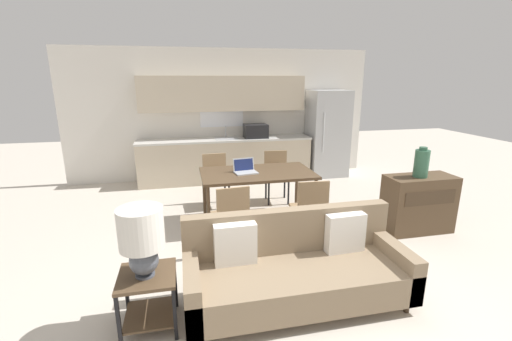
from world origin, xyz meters
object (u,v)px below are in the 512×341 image
at_px(dining_table, 257,176).
at_px(dining_chair_near_left, 231,214).
at_px(couch, 295,269).
at_px(refrigerator, 327,134).
at_px(dining_chair_far_left, 216,177).
at_px(dining_chair_far_right, 276,174).
at_px(vase, 421,163).
at_px(side_table, 148,291).
at_px(laptop, 245,169).
at_px(credenza, 418,204).
at_px(dining_chair_near_right, 310,207).
at_px(table_lamp, 142,236).

xyz_separation_m(dining_table, dining_chair_near_left, (-0.52, -0.84, -0.22)).
bearing_deg(couch, refrigerator, 62.85).
relative_size(couch, dining_chair_far_left, 2.42).
xyz_separation_m(refrigerator, couch, (-2.12, -4.13, -0.60)).
bearing_deg(dining_table, dining_chair_far_right, 57.37).
relative_size(vase, dining_chair_near_left, 0.47).
bearing_deg(couch, dining_chair_far_left, 99.73).
bearing_deg(dining_table, side_table, -124.88).
bearing_deg(dining_chair_near_left, side_table, 47.60).
bearing_deg(couch, laptop, 93.54).
relative_size(dining_chair_near_left, laptop, 2.47).
distance_m(vase, dining_chair_near_left, 2.66).
height_order(dining_chair_near_left, dining_chair_far_right, same).
height_order(dining_table, side_table, dining_table).
relative_size(dining_table, dining_chair_far_left, 1.88).
bearing_deg(laptop, credenza, -28.07).
relative_size(dining_table, laptop, 4.63).
bearing_deg(side_table, dining_chair_far_left, 72.80).
height_order(side_table, vase, vase).
bearing_deg(credenza, couch, -152.73).
height_order(dining_chair_far_left, laptop, laptop).
bearing_deg(side_table, dining_chair_near_right, 32.17).
distance_m(couch, vase, 2.51).
bearing_deg(laptop, couch, -94.84).
bearing_deg(table_lamp, couch, 4.26).
height_order(credenza, dining_chair_near_left, dining_chair_near_left).
xyz_separation_m(dining_chair_near_right, laptop, (-0.70, 0.83, 0.33)).
relative_size(side_table, dining_chair_near_left, 0.58).
height_order(couch, dining_chair_far_left, dining_chair_far_left).
xyz_separation_m(dining_chair_far_right, dining_chair_near_right, (-0.01, -1.64, 0.00)).
distance_m(dining_table, dining_chair_near_left, 1.01).
relative_size(table_lamp, dining_chair_near_left, 0.69).
height_order(side_table, laptop, laptop).
xyz_separation_m(dining_chair_far_left, laptop, (0.35, -0.80, 0.33)).
xyz_separation_m(couch, dining_chair_far_left, (-0.47, 2.76, 0.16)).
relative_size(couch, laptop, 5.98).
distance_m(couch, side_table, 1.36).
relative_size(table_lamp, credenza, 0.63).
distance_m(dining_table, side_table, 2.49).
bearing_deg(dining_chair_near_left, refrigerator, -135.87).
height_order(dining_chair_near_right, laptop, laptop).
distance_m(vase, dining_chair_far_right, 2.33).
height_order(dining_chair_near_left, dining_chair_near_right, same).
height_order(table_lamp, dining_chair_far_right, table_lamp).
xyz_separation_m(dining_table, table_lamp, (-1.42, -2.04, 0.16)).
distance_m(side_table, dining_chair_near_right, 2.29).
bearing_deg(couch, side_table, -176.31).
relative_size(couch, table_lamp, 3.52).
bearing_deg(side_table, couch, 3.69).
bearing_deg(dining_chair_near_right, credenza, -176.32).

